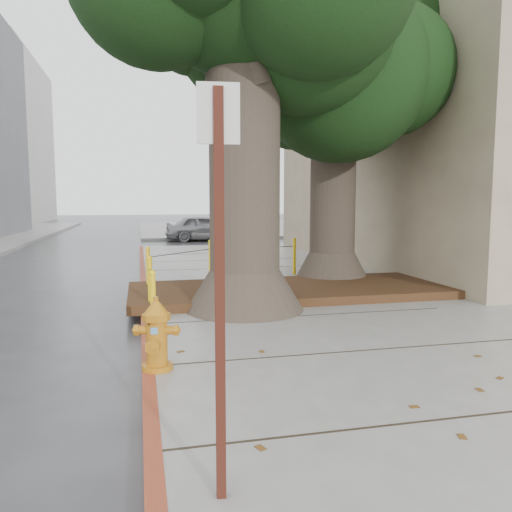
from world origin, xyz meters
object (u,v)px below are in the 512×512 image
(fire_hydrant, at_px, (156,335))
(car_silver, at_px, (204,228))
(car_red, at_px, (351,228))
(signpost, at_px, (220,271))

(fire_hydrant, xyz_separation_m, car_silver, (3.04, 19.74, 0.11))
(car_red, bearing_deg, car_silver, 78.33)
(car_silver, bearing_deg, car_red, -101.07)
(car_silver, relative_size, car_red, 0.96)
(car_silver, bearing_deg, fire_hydrant, 171.87)
(car_silver, distance_m, car_red, 7.51)
(fire_hydrant, bearing_deg, car_red, 74.03)
(signpost, distance_m, car_silver, 22.47)
(car_silver, bearing_deg, signpost, 173.65)
(fire_hydrant, distance_m, car_silver, 19.97)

